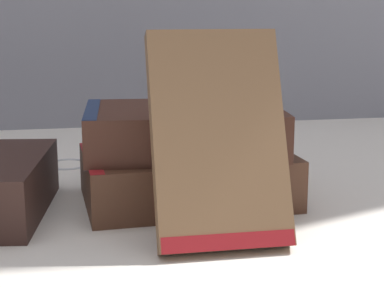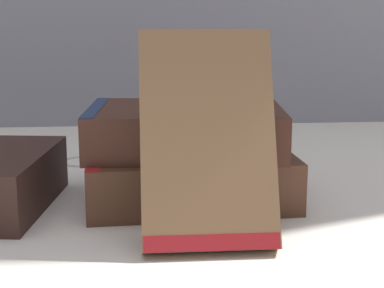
{
  "view_description": "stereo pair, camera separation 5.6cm",
  "coord_description": "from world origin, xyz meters",
  "px_view_note": "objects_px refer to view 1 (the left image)",
  "views": [
    {
      "loc": [
        -0.06,
        -0.55,
        0.18
      ],
      "look_at": [
        0.04,
        -0.0,
        0.06
      ],
      "focal_mm": 60.0,
      "sensor_mm": 36.0,
      "label": 1
    },
    {
      "loc": [
        -0.01,
        -0.56,
        0.18
      ],
      "look_at": [
        0.04,
        -0.0,
        0.06
      ],
      "focal_mm": 60.0,
      "sensor_mm": 36.0,
      "label": 2
    }
  ],
  "objects_px": {
    "book_flat_bottom": "(181,177)",
    "pocket_watch": "(234,104)",
    "book_flat_top": "(177,130)",
    "book_leaning_front": "(219,145)",
    "reading_glasses": "(92,164)"
  },
  "relations": [
    {
      "from": "book_flat_bottom",
      "to": "pocket_watch",
      "type": "bearing_deg",
      "value": -9.8
    },
    {
      "from": "book_flat_bottom",
      "to": "pocket_watch",
      "type": "height_order",
      "value": "pocket_watch"
    },
    {
      "from": "book_flat_bottom",
      "to": "pocket_watch",
      "type": "distance_m",
      "value": 0.08
    },
    {
      "from": "book_flat_top",
      "to": "pocket_watch",
      "type": "height_order",
      "value": "pocket_watch"
    },
    {
      "from": "book_leaning_front",
      "to": "pocket_watch",
      "type": "xyz_separation_m",
      "value": [
        0.04,
        0.1,
        0.02
      ]
    },
    {
      "from": "book_leaning_front",
      "to": "reading_glasses",
      "type": "distance_m",
      "value": 0.28
    },
    {
      "from": "book_flat_top",
      "to": "reading_glasses",
      "type": "height_order",
      "value": "book_flat_top"
    },
    {
      "from": "book_leaning_front",
      "to": "reading_glasses",
      "type": "xyz_separation_m",
      "value": [
        -0.09,
        0.26,
        -0.07
      ]
    },
    {
      "from": "pocket_watch",
      "to": "reading_glasses",
      "type": "xyz_separation_m",
      "value": [
        -0.13,
        0.16,
        -0.09
      ]
    },
    {
      "from": "book_flat_top",
      "to": "reading_glasses",
      "type": "relative_size",
      "value": 1.54
    },
    {
      "from": "book_leaning_front",
      "to": "pocket_watch",
      "type": "relative_size",
      "value": 3.09
    },
    {
      "from": "book_flat_bottom",
      "to": "book_flat_top",
      "type": "height_order",
      "value": "book_flat_top"
    },
    {
      "from": "pocket_watch",
      "to": "reading_glasses",
      "type": "bearing_deg",
      "value": 129.06
    },
    {
      "from": "book_leaning_front",
      "to": "pocket_watch",
      "type": "bearing_deg",
      "value": 69.63
    },
    {
      "from": "book_flat_top",
      "to": "pocket_watch",
      "type": "xyz_separation_m",
      "value": [
        0.05,
        -0.01,
        0.02
      ]
    }
  ]
}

